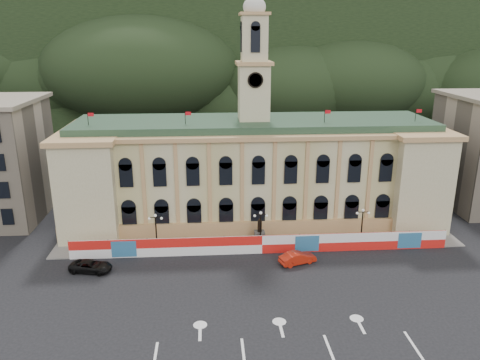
{
  "coord_description": "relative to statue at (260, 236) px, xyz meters",
  "views": [
    {
      "loc": [
        -6.79,
        -40.98,
        27.94
      ],
      "look_at": [
        -2.71,
        18.0,
        9.31
      ],
      "focal_mm": 35.0,
      "sensor_mm": 36.0,
      "label": 1
    }
  ],
  "objects": [
    {
      "name": "ground",
      "position": [
        0.0,
        -18.0,
        -1.19
      ],
      "size": [
        260.0,
        260.0,
        0.0
      ],
      "primitive_type": "plane",
      "color": "black",
      "rests_on": "ground"
    },
    {
      "name": "lane_markings",
      "position": [
        0.0,
        -23.0,
        -1.18
      ],
      "size": [
        26.0,
        10.0,
        0.02
      ],
      "primitive_type": null,
      "color": "white",
      "rests_on": "ground"
    },
    {
      "name": "hill_ridge",
      "position": [
        0.03,
        103.99,
        18.3
      ],
      "size": [
        230.0,
        80.0,
        64.0
      ],
      "color": "black",
      "rests_on": "ground"
    },
    {
      "name": "city_hall",
      "position": [
        0.0,
        9.63,
        6.66
      ],
      "size": [
        56.2,
        17.6,
        37.1
      ],
      "color": "beige",
      "rests_on": "ground"
    },
    {
      "name": "hoarding_fence",
      "position": [
        0.06,
        -2.93,
        0.06
      ],
      "size": [
        50.0,
        0.44,
        2.5
      ],
      "color": "red",
      "rests_on": "ground"
    },
    {
      "name": "pavement",
      "position": [
        0.0,
        -0.25,
        -1.11
      ],
      "size": [
        56.0,
        5.5,
        0.16
      ],
      "primitive_type": "cube",
      "color": "slate",
      "rests_on": "ground"
    },
    {
      "name": "statue",
      "position": [
        0.0,
        0.0,
        0.0
      ],
      "size": [
        1.4,
        1.4,
        3.72
      ],
      "color": "#595651",
      "rests_on": "ground"
    },
    {
      "name": "lamp_left",
      "position": [
        -14.0,
        -1.0,
        1.89
      ],
      "size": [
        1.96,
        0.44,
        5.15
      ],
      "color": "black",
      "rests_on": "ground"
    },
    {
      "name": "lamp_center",
      "position": [
        0.0,
        -1.0,
        1.89
      ],
      "size": [
        1.96,
        0.44,
        5.15
      ],
      "color": "black",
      "rests_on": "ground"
    },
    {
      "name": "lamp_right",
      "position": [
        14.0,
        -1.0,
        1.89
      ],
      "size": [
        1.96,
        0.44,
        5.15
      ],
      "color": "black",
      "rests_on": "ground"
    },
    {
      "name": "red_sedan",
      "position": [
        4.17,
        -6.22,
        -0.41
      ],
      "size": [
        4.62,
        5.78,
        1.56
      ],
      "primitive_type": "imported",
      "rotation": [
        0.0,
        0.0,
        1.91
      ],
      "color": "#B81E0D",
      "rests_on": "ground"
    },
    {
      "name": "black_suv",
      "position": [
        -21.47,
        -6.51,
        -0.47
      ],
      "size": [
        4.31,
        6.03,
        1.43
      ],
      "primitive_type": "imported",
      "rotation": [
        0.0,
        0.0,
        1.38
      ],
      "color": "black",
      "rests_on": "ground"
    }
  ]
}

